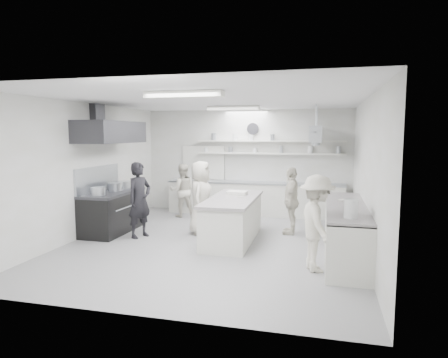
% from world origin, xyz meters
% --- Properties ---
extents(floor, '(6.00, 7.00, 0.02)m').
position_xyz_m(floor, '(0.00, 0.00, -0.01)').
color(floor, '#9D9D9E').
rests_on(floor, ground).
extents(ceiling, '(6.00, 7.00, 0.02)m').
position_xyz_m(ceiling, '(0.00, 0.00, 3.01)').
color(ceiling, silver).
rests_on(ceiling, wall_back).
extents(wall_back, '(6.00, 0.04, 3.00)m').
position_xyz_m(wall_back, '(0.00, 3.50, 1.50)').
color(wall_back, silver).
rests_on(wall_back, floor).
extents(wall_front, '(6.00, 0.04, 3.00)m').
position_xyz_m(wall_front, '(0.00, -3.50, 1.50)').
color(wall_front, silver).
rests_on(wall_front, floor).
extents(wall_left, '(0.04, 7.00, 3.00)m').
position_xyz_m(wall_left, '(-3.00, 0.00, 1.50)').
color(wall_left, silver).
rests_on(wall_left, floor).
extents(wall_right, '(0.04, 7.00, 3.00)m').
position_xyz_m(wall_right, '(3.00, 0.00, 1.50)').
color(wall_right, silver).
rests_on(wall_right, floor).
extents(stove, '(0.80, 1.80, 0.90)m').
position_xyz_m(stove, '(-2.60, 0.40, 0.45)').
color(stove, black).
rests_on(stove, floor).
extents(exhaust_hood, '(0.85, 2.00, 0.50)m').
position_xyz_m(exhaust_hood, '(-2.60, 0.40, 2.35)').
color(exhaust_hood, '#313135').
rests_on(exhaust_hood, wall_left).
extents(back_counter, '(5.00, 0.60, 0.92)m').
position_xyz_m(back_counter, '(0.30, 3.20, 0.46)').
color(back_counter, silver).
rests_on(back_counter, floor).
extents(shelf_lower, '(4.20, 0.26, 0.04)m').
position_xyz_m(shelf_lower, '(0.70, 3.37, 1.75)').
color(shelf_lower, silver).
rests_on(shelf_lower, wall_back).
extents(shelf_upper, '(4.20, 0.26, 0.04)m').
position_xyz_m(shelf_upper, '(0.70, 3.37, 2.10)').
color(shelf_upper, silver).
rests_on(shelf_upper, wall_back).
extents(pass_through_window, '(1.30, 0.04, 1.00)m').
position_xyz_m(pass_through_window, '(-1.30, 3.48, 1.45)').
color(pass_through_window, black).
rests_on(pass_through_window, wall_back).
extents(wall_clock, '(0.32, 0.05, 0.32)m').
position_xyz_m(wall_clock, '(0.20, 3.46, 2.45)').
color(wall_clock, white).
rests_on(wall_clock, wall_back).
extents(right_counter, '(0.74, 3.30, 0.94)m').
position_xyz_m(right_counter, '(2.65, -0.20, 0.47)').
color(right_counter, silver).
rests_on(right_counter, floor).
extents(pot_rack, '(0.30, 1.60, 0.40)m').
position_xyz_m(pot_rack, '(2.00, 2.40, 2.30)').
color(pot_rack, '#A6ACB4').
rests_on(pot_rack, ceiling).
extents(light_fixture_front, '(1.30, 0.25, 0.10)m').
position_xyz_m(light_fixture_front, '(0.00, -1.80, 2.94)').
color(light_fixture_front, silver).
rests_on(light_fixture_front, ceiling).
extents(light_fixture_rear, '(1.30, 0.25, 0.10)m').
position_xyz_m(light_fixture_rear, '(0.00, 1.80, 2.94)').
color(light_fixture_rear, silver).
rests_on(light_fixture_rear, ceiling).
extents(prep_island, '(0.93, 2.42, 0.89)m').
position_xyz_m(prep_island, '(0.32, 0.37, 0.44)').
color(prep_island, silver).
rests_on(prep_island, floor).
extents(stove_pot, '(0.35, 0.35, 0.24)m').
position_xyz_m(stove_pot, '(-2.60, 0.54, 1.03)').
color(stove_pot, '#A6ACB4').
rests_on(stove_pot, stove).
extents(cook_stove, '(0.62, 0.73, 1.69)m').
position_xyz_m(cook_stove, '(-1.75, 0.09, 0.84)').
color(cook_stove, black).
rests_on(cook_stove, floor).
extents(cook_back, '(0.88, 0.79, 1.48)m').
position_xyz_m(cook_back, '(-1.59, 2.41, 0.74)').
color(cook_back, beige).
rests_on(cook_back, floor).
extents(cook_island_left, '(0.60, 0.86, 1.69)m').
position_xyz_m(cook_island_left, '(-0.54, 0.76, 0.84)').
color(cook_island_left, beige).
rests_on(cook_island_left, floor).
extents(cook_island_right, '(0.39, 0.91, 1.56)m').
position_xyz_m(cook_island_right, '(1.51, 1.23, 0.78)').
color(cook_island_right, beige).
rests_on(cook_island_right, floor).
extents(cook_right, '(0.92, 1.20, 1.64)m').
position_xyz_m(cook_right, '(2.13, -1.20, 0.82)').
color(cook_right, beige).
rests_on(cook_right, floor).
extents(bowl_island_a, '(0.34, 0.34, 0.06)m').
position_xyz_m(bowl_island_a, '(0.15, 0.96, 0.92)').
color(bowl_island_a, '#A6ACB4').
rests_on(bowl_island_a, prep_island).
extents(bowl_island_b, '(0.22, 0.22, 0.06)m').
position_xyz_m(bowl_island_b, '(0.45, 0.47, 0.92)').
color(bowl_island_b, silver).
rests_on(bowl_island_b, prep_island).
extents(bowl_right, '(0.29, 0.29, 0.05)m').
position_xyz_m(bowl_right, '(2.62, 0.27, 0.97)').
color(bowl_right, silver).
rests_on(bowl_right, right_counter).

